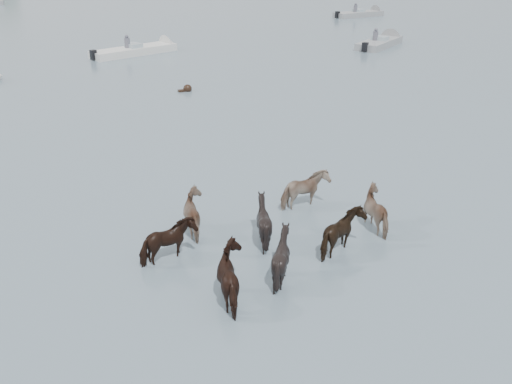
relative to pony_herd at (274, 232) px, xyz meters
name	(u,v)px	position (x,y,z in m)	size (l,w,h in m)	color
ground	(228,281)	(-1.59, -0.80, -0.49)	(400.00, 400.00, 0.00)	slate
pony_herd	(274,232)	(0.00, 0.00, 0.00)	(6.99, 4.62, 1.28)	black
swimming_pony	(187,89)	(3.23, 15.61, -0.39)	(0.72, 0.44, 0.44)	black
motorboat_c	(145,49)	(4.09, 26.52, -0.27)	(6.50, 3.32, 1.92)	silver
motorboat_d	(383,42)	(20.49, 21.79, -0.26)	(5.57, 4.14, 1.92)	gray
motorboat_e	(365,14)	(28.99, 35.61, -0.26)	(5.84, 1.92, 1.92)	gray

